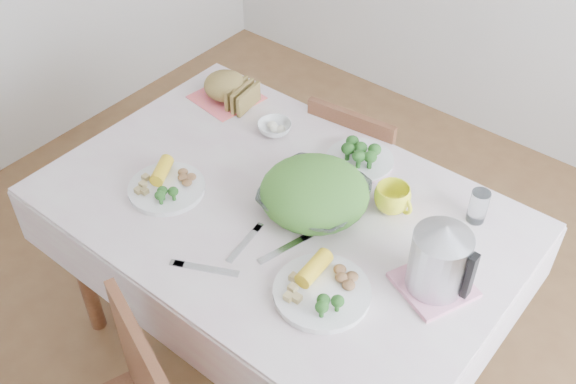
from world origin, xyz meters
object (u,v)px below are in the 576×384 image
Objects in this scene: yellow_mug at (392,199)px; electric_kettle at (440,258)px; dinner_plate_left at (167,188)px; dining_table at (280,284)px; salad_bowl at (314,198)px; chair_far at (366,164)px; dinner_plate_right at (322,292)px.

electric_kettle is (0.27, -0.19, 0.08)m from yellow_mug.
electric_kettle is (0.88, 0.20, 0.11)m from dinner_plate_left.
yellow_mug is (0.29, 0.21, 0.43)m from dining_table.
salad_bowl is 0.25m from yellow_mug.
yellow_mug is (0.37, -0.44, 0.34)m from chair_far.
chair_far is 3.57× the size of electric_kettle.
salad_bowl is 0.47m from electric_kettle.
chair_far is at bearing 147.02° from electric_kettle.
salad_bowl is at bearing -142.59° from yellow_mug.
electric_kettle is (0.64, -0.64, 0.42)m from chair_far.
salad_bowl is 0.49m from dinner_plate_left.
electric_kettle is (0.23, 0.22, 0.11)m from dinner_plate_right.
yellow_mug is at bearing 95.21° from dinner_plate_right.
dinner_plate_left is 0.66m from dinner_plate_right.
yellow_mug is at bearing 32.22° from dinner_plate_left.
chair_far reaches higher than salad_bowl.
salad_bowl is 1.42× the size of electric_kettle.
dinner_plate_right is 0.34m from electric_kettle.
yellow_mug reaches higher than dining_table.
dinner_plate_right is (0.66, -0.03, 0.00)m from dinner_plate_left.
yellow_mug is at bearing 36.69° from dining_table.
electric_kettle is at bearing 1.95° from dining_table.
chair_far is at bearing 129.71° from yellow_mug.
chair_far reaches higher than dinner_plate_right.
dinner_plate_left is at bearing 177.56° from dinner_plate_right.
dining_table is 0.55m from dinner_plate_left.
salad_bowl is (0.09, 0.06, 0.43)m from dining_table.
chair_far reaches higher than dining_table.
dining_table is 0.75m from electric_kettle.
chair_far is (-0.08, 0.66, 0.09)m from dining_table.
dining_table is 1.70× the size of chair_far.
dining_table is at bearing -144.90° from salad_bowl.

